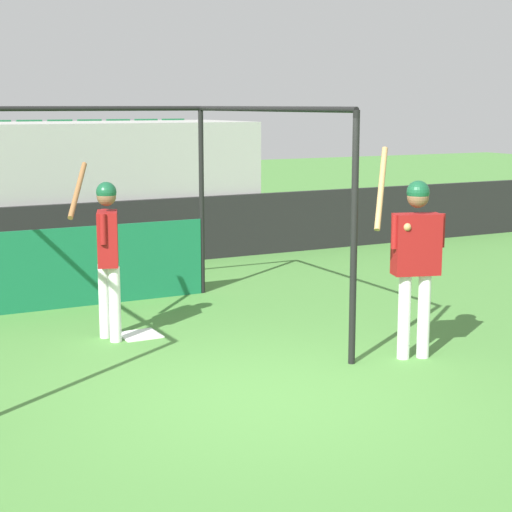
% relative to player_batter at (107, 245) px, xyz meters
% --- Properties ---
extents(ground_plane, '(60.00, 60.00, 0.00)m').
position_rel_player_batter_xyz_m(ground_plane, '(0.65, -2.50, -1.09)').
color(ground_plane, '#477F38').
extents(outfield_wall, '(24.00, 0.12, 1.08)m').
position_rel_player_batter_xyz_m(outfield_wall, '(0.65, 4.19, -0.55)').
color(outfield_wall, black).
rests_on(outfield_wall, ground).
extents(bleacher_section, '(7.05, 2.40, 2.36)m').
position_rel_player_batter_xyz_m(bleacher_section, '(0.65, 5.45, 0.09)').
color(bleacher_section, '#9E9E99').
rests_on(bleacher_section, ground).
extents(batting_cage, '(3.84, 3.86, 2.61)m').
position_rel_player_batter_xyz_m(batting_cage, '(0.04, 1.02, 0.05)').
color(batting_cage, black).
rests_on(batting_cage, ground).
extents(home_plate, '(0.44, 0.44, 0.02)m').
position_rel_player_batter_xyz_m(home_plate, '(0.36, -0.01, -1.08)').
color(home_plate, white).
rests_on(home_plate, ground).
extents(player_batter, '(0.62, 0.95, 1.97)m').
position_rel_player_batter_xyz_m(player_batter, '(0.00, 0.00, 0.00)').
color(player_batter, white).
rests_on(player_batter, ground).
extents(player_waiting, '(0.86, 0.54, 2.20)m').
position_rel_player_batter_xyz_m(player_waiting, '(2.60, -2.17, 0.06)').
color(player_waiting, white).
rests_on(player_waiting, ground).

